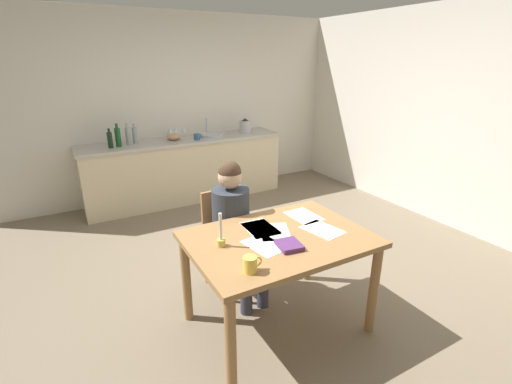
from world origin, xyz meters
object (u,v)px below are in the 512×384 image
Objects in this scene: bottle_vinegar at (118,137)px; coffee_mug at (250,264)px; dining_table at (279,250)px; sink_unit at (211,134)px; wine_glass_near_sink at (183,129)px; mixing_bowl at (174,137)px; bottle_wine_red at (128,136)px; book_magazine at (289,245)px; teacup_on_counter at (197,137)px; chair_at_table at (227,234)px; person_seated at (235,222)px; stovetop_kettle at (245,126)px; candlestick at (221,237)px; wine_glass_back_left at (170,131)px; bottle_oil at (110,140)px; wine_glass_by_kettle at (176,130)px; bottle_sauce at (135,135)px.

coffee_mug is at bearing -86.56° from bottle_vinegar.
dining_table is 3.09m from sink_unit.
mixing_bowl is at bearing -143.40° from wine_glass_near_sink.
bottle_wine_red is at bearing -169.29° from wine_glass_near_sink.
teacup_on_counter is at bearing 89.27° from book_magazine.
chair_at_table is at bearing 102.59° from book_magazine.
bottle_vinegar is (-0.50, 2.39, 0.35)m from person_seated.
book_magazine is 3.43m from stovetop_kettle.
dining_table is 3.01m from mixing_bowl.
sink_unit is at bearing 84.86° from book_magazine.
teacup_on_counter is at bearing -73.19° from wine_glass_near_sink.
candlestick is at bearing 156.60° from book_magazine.
chair_at_table is 2.51m from wine_glass_back_left.
wine_glass_near_sink is at bearing 79.68° from chair_at_table.
teacup_on_counter is (1.14, -0.07, -0.06)m from bottle_oil.
mixing_bowl is 0.18m from wine_glass_by_kettle.
candlestick is 3.14m from wine_glass_by_kettle.
wine_glass_near_sink is at bearing 80.42° from person_seated.
bottle_wine_red is at bearing 90.75° from candlestick.
candlestick is 0.93× the size of bottle_sauce.
candlestick is 2.88m from bottle_vinegar.
mixing_bowl is at bearing -120.25° from wine_glass_by_kettle.
dining_table is 10.28× the size of coffee_mug.
chair_at_table is 3.41× the size of bottle_sauce.
book_magazine is at bearing -85.15° from person_seated.
person_seated is 2.62m from wine_glass_back_left.
bottle_vinegar reaches higher than coffee_mug.
person_seated is 4.59× the size of bottle_sauce.
person_seated reaches higher than candlestick.
bottle_oil reaches higher than coffee_mug.
person_seated is at bearing -119.31° from stovetop_kettle.
book_magazine is 1.14× the size of wine_glass_near_sink.
sink_unit is (0.81, 2.30, 0.42)m from chair_at_table.
chair_at_table is 5.06× the size of book_magazine.
teacup_on_counter is (-0.28, -0.15, 0.02)m from sink_unit.
candlestick is at bearing -104.11° from wine_glass_near_sink.
person_seated is 2.46m from bottle_oil.
wine_glass_by_kettle is (-0.48, 0.15, 0.09)m from sink_unit.
sink_unit is 1.38× the size of bottle_sauce.
dining_table is 7.36× the size of book_magazine.
chair_at_table is 5.75× the size of wine_glass_back_left.
bottle_wine_red is at bearing 105.90° from book_magazine.
stovetop_kettle reaches higher than book_magazine.
bottle_oil is 1.24× the size of mixing_bowl.
bottle_vinegar is at bearing 101.31° from dining_table.
dining_table is 3.17m from wine_glass_back_left.
bottle_wine_red is 0.71m from wine_glass_by_kettle.
candlestick is (-0.42, 0.08, 0.17)m from dining_table.
bottle_vinegar is at bearing -176.04° from mixing_bowl.
sink_unit is 1.45× the size of bottle_oil.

